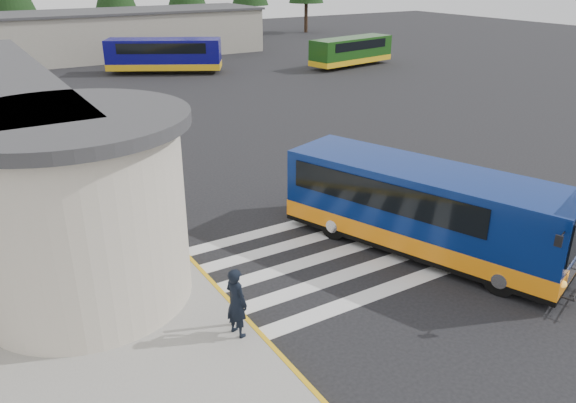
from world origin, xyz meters
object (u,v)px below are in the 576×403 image
bollard (232,303)px  transit_bus (424,212)px  far_bus_b (351,50)px  pedestrian_b (152,279)px  far_bus_a (164,54)px  pedestrian_a (236,302)px

bollard → transit_bus: bearing=6.2°
transit_bus → far_bus_b: 33.69m
pedestrian_b → bollard: 2.16m
far_bus_a → bollard: bearing=-168.4°
pedestrian_b → far_bus_a: size_ratio=0.19×
pedestrian_a → pedestrian_b: (-1.29, 2.04, -0.02)m
pedestrian_a → far_bus_b: bearing=-55.6°
transit_bus → far_bus_a: size_ratio=1.05×
far_bus_b → bollard: bearing=128.5°
transit_bus → far_bus_a: bearing=63.4°
pedestrian_b → bollard: size_ratio=1.40×
pedestrian_a → bollard: bearing=-24.7°
bollard → far_bus_b: far_bus_b is taller
bollard → far_bus_a: 35.63m
far_bus_a → far_bus_b: (14.75, -5.21, -0.16)m
pedestrian_a → far_bus_a: 36.01m
pedestrian_a → pedestrian_b: bearing=18.0°
bollard → far_bus_b: (25.46, 28.77, 0.59)m
bollard → pedestrian_a: bearing=-100.3°
far_bus_a → far_bus_b: far_bus_a is taller
pedestrian_b → far_bus_a: 34.50m
transit_bus → pedestrian_a: transit_bus is taller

